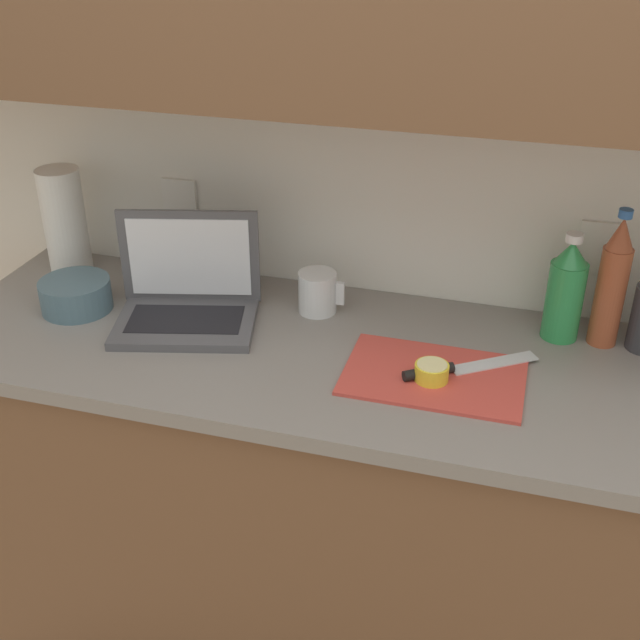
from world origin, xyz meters
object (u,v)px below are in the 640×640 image
(bottle_water_clear, at_px, (566,291))
(laptop, at_px, (187,296))
(lemon_half_cut, at_px, (432,372))
(measuring_cup, at_px, (318,292))
(knife, at_px, (447,369))
(paper_towel_roll, at_px, (65,222))
(bottle_oil_tall, at_px, (612,284))
(cutting_board, at_px, (434,376))
(bowl_white, at_px, (76,295))

(bottle_water_clear, bearing_deg, laptop, -169.61)
(lemon_half_cut, distance_m, measuring_cup, 0.39)
(knife, bearing_deg, paper_towel_roll, 132.44)
(bottle_oil_tall, bearing_deg, cutting_board, -143.50)
(cutting_board, relative_size, bowl_white, 2.21)
(knife, bearing_deg, lemon_half_cut, -163.84)
(bottle_oil_tall, relative_size, bottle_water_clear, 1.26)
(cutting_board, height_order, paper_towel_roll, paper_towel_roll)
(laptop, height_order, knife, laptop)
(laptop, bearing_deg, cutting_board, -23.52)
(measuring_cup, relative_size, bowl_white, 0.67)
(cutting_board, distance_m, paper_towel_roll, 1.02)
(bottle_water_clear, height_order, measuring_cup, bottle_water_clear)
(bottle_water_clear, bearing_deg, bowl_white, -170.52)
(bottle_oil_tall, bearing_deg, knife, -142.90)
(knife, height_order, lemon_half_cut, lemon_half_cut)
(bottle_oil_tall, bearing_deg, bowl_white, -171.23)
(measuring_cup, xyz_separation_m, paper_towel_roll, (-0.68, 0.03, 0.09))
(paper_towel_roll, bearing_deg, lemon_half_cut, -15.00)
(cutting_board, height_order, knife, knife)
(bowl_white, bearing_deg, bottle_water_clear, 9.48)
(knife, bearing_deg, laptop, 137.77)
(knife, relative_size, paper_towel_roll, 0.97)
(laptop, xyz_separation_m, paper_towel_roll, (-0.40, 0.15, 0.08))
(bottle_oil_tall, xyz_separation_m, bowl_white, (-1.19, -0.18, -0.11))
(bottle_oil_tall, bearing_deg, measuring_cup, -176.85)
(laptop, bearing_deg, bottle_water_clear, -4.09)
(laptop, distance_m, lemon_half_cut, 0.60)
(laptop, bearing_deg, bottle_oil_tall, -5.10)
(bottle_oil_tall, distance_m, bottle_water_clear, 0.10)
(lemon_half_cut, xyz_separation_m, paper_towel_roll, (-0.98, 0.26, 0.11))
(knife, height_order, bottle_water_clear, bottle_water_clear)
(cutting_board, bearing_deg, bowl_white, 175.92)
(laptop, distance_m, cutting_board, 0.60)
(knife, relative_size, bowl_white, 1.60)
(laptop, xyz_separation_m, cutting_board, (0.59, -0.09, -0.05))
(bottle_oil_tall, bearing_deg, lemon_half_cut, -141.49)
(paper_towel_roll, bearing_deg, laptop, -20.55)
(cutting_board, height_order, bottle_oil_tall, bottle_oil_tall)
(cutting_board, relative_size, paper_towel_roll, 1.34)
(laptop, height_order, bottle_water_clear, bottle_water_clear)
(bottle_oil_tall, height_order, paper_towel_roll, bottle_oil_tall)
(laptop, bearing_deg, measuring_cup, 8.28)
(bowl_white, bearing_deg, bottle_oil_tall, 8.77)
(cutting_board, xyz_separation_m, bowl_white, (-0.86, 0.06, 0.03))
(bottle_oil_tall, height_order, bottle_water_clear, bottle_oil_tall)
(lemon_half_cut, bearing_deg, laptop, 168.95)
(laptop, xyz_separation_m, knife, (0.61, -0.08, -0.04))
(lemon_half_cut, xyz_separation_m, measuring_cup, (-0.31, 0.23, 0.02))
(lemon_half_cut, height_order, measuring_cup, measuring_cup)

